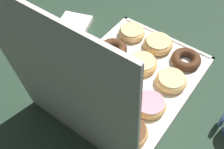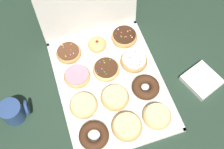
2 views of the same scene
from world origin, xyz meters
The scene contains 16 objects.
ground_plane centered at (0.00, 0.00, 0.00)m, with size 3.00×3.00×0.00m, color #233828.
donut_box centered at (0.00, 0.00, 0.01)m, with size 0.42×0.55×0.01m.
box_lid_open centered at (0.00, 0.31, 0.26)m, with size 0.42×0.53×0.01m, color silver.
chocolate_cake_ring_donut_0 centered at (-0.13, -0.19, 0.03)m, with size 0.11×0.11×0.03m.
glazed_ring_donut_1 centered at (0.00, -0.20, 0.03)m, with size 0.12×0.12×0.04m.
glazed_ring_donut_2 centered at (0.12, -0.19, 0.03)m, with size 0.11×0.11×0.04m.
glazed_ring_donut_3 centered at (-0.13, -0.06, 0.03)m, with size 0.11×0.11×0.04m.
glazed_ring_donut_4 centered at (-0.01, -0.07, 0.03)m, with size 0.11×0.11×0.04m.
chocolate_cake_ring_donut_5 centered at (0.13, -0.07, 0.03)m, with size 0.11×0.11×0.04m.
pink_frosted_donut_6 centered at (-0.12, 0.07, 0.03)m, with size 0.11×0.11×0.04m.
sprinkle_donut_7 centered at (0.00, 0.06, 0.03)m, with size 0.11×0.11×0.04m.
sprinkle_donut_8 centered at (0.12, 0.07, 0.03)m, with size 0.12×0.12×0.04m.
sprinkle_donut_9 centered at (-0.13, 0.19, 0.03)m, with size 0.11×0.11×0.04m.
jelly_filled_donut_10 centered at (0.00, 0.19, 0.03)m, with size 0.08×0.08×0.05m.
sprinkle_donut_11 centered at (0.13, 0.20, 0.03)m, with size 0.12×0.12×0.04m.
napkin_stack centered at (0.36, -0.10, 0.01)m, with size 0.13×0.13×0.02m, color white.
Camera 1 is at (-0.32, 0.54, 0.79)m, focal length 43.56 mm.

